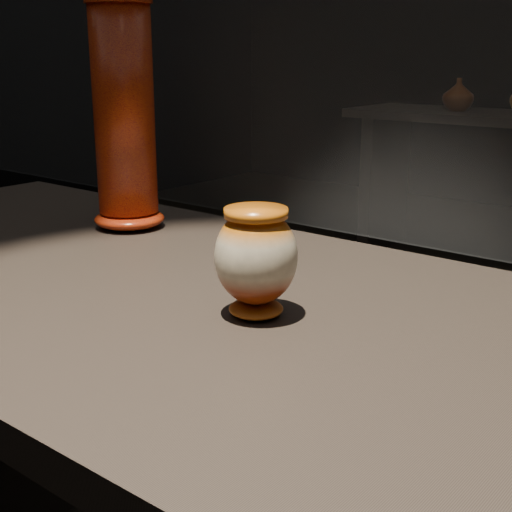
{
  "coord_description": "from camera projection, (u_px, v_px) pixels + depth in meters",
  "views": [
    {
      "loc": [
        0.68,
        -0.73,
        1.25
      ],
      "look_at": [
        0.11,
        -0.02,
        0.99
      ],
      "focal_mm": 50.0,
      "sensor_mm": 36.0,
      "label": 1
    }
  ],
  "objects": [
    {
      "name": "main_vase",
      "position": [
        256.0,
        258.0,
        0.95
      ],
      "size": [
        0.13,
        0.13,
        0.15
      ],
      "rotation": [
        0.0,
        0.0,
        0.14
      ],
      "color": "maroon",
      "rests_on": "display_plinth"
    },
    {
      "name": "display_plinth",
      "position": [
        211.0,
        455.0,
        1.13
      ],
      "size": [
        2.0,
        0.8,
        0.9
      ],
      "color": "black",
      "rests_on": "ground"
    },
    {
      "name": "back_vase_left",
      "position": [
        458.0,
        95.0,
        4.08
      ],
      "size": [
        0.24,
        0.24,
        0.19
      ],
      "primitive_type": "imported",
      "rotation": [
        0.0,
        0.0,
        5.77
      ],
      "color": "#8F3F14",
      "rests_on": "back_shelf"
    },
    {
      "name": "tall_vase",
      "position": [
        124.0,
        120.0,
        1.39
      ],
      "size": [
        0.16,
        0.16,
        0.45
      ],
      "rotation": [
        0.0,
        0.0,
        -0.12
      ],
      "color": "#C5460D",
      "rests_on": "display_plinth"
    }
  ]
}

